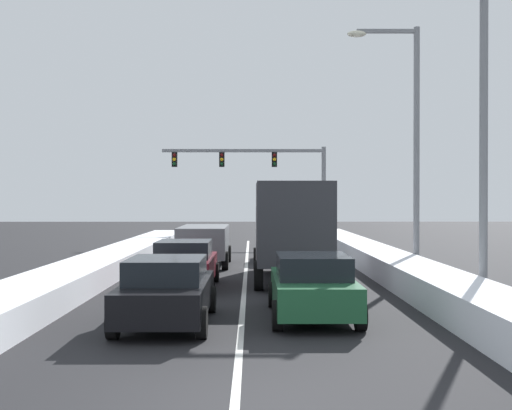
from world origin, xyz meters
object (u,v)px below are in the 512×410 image
(sedan_black_center_lane_nearest, at_px, (167,291))
(street_lamp_right_near, at_px, (471,111))
(sedan_green_right_lane_nearest, at_px, (312,286))
(street_lamp_right_mid, at_px, (408,129))
(box_truck_right_lane_second, at_px, (290,226))
(sedan_charcoal_right_lane_third, at_px, (282,244))
(sedan_maroon_center_lane_second, at_px, (185,264))
(traffic_light_gantry, at_px, (266,170))
(suv_gray_center_lane_third, at_px, (204,242))

(sedan_black_center_lane_nearest, distance_m, street_lamp_right_near, 9.20)
(sedan_green_right_lane_nearest, xyz_separation_m, street_lamp_right_mid, (4.27, 8.59, 4.61))
(box_truck_right_lane_second, bearing_deg, sedan_black_center_lane_nearest, -111.92)
(sedan_charcoal_right_lane_third, height_order, street_lamp_right_mid, street_lamp_right_mid)
(sedan_maroon_center_lane_second, bearing_deg, traffic_light_gantry, 82.04)
(sedan_green_right_lane_nearest, bearing_deg, sedan_black_center_lane_nearest, -166.36)
(sedan_green_right_lane_nearest, relative_size, box_truck_right_lane_second, 0.62)
(street_lamp_right_mid, bearing_deg, sedan_green_right_lane_nearest, -116.42)
(street_lamp_right_mid, bearing_deg, street_lamp_right_near, -89.47)
(box_truck_right_lane_second, relative_size, traffic_light_gantry, 0.68)
(box_truck_right_lane_second, relative_size, sedan_black_center_lane_nearest, 1.60)
(sedan_maroon_center_lane_second, relative_size, street_lamp_right_near, 0.52)
(sedan_charcoal_right_lane_third, xyz_separation_m, sedan_maroon_center_lane_second, (-3.51, -9.33, 0.00))
(sedan_charcoal_right_lane_third, bearing_deg, street_lamp_right_near, -71.15)
(box_truck_right_lane_second, distance_m, suv_gray_center_lane_third, 6.21)
(sedan_black_center_lane_nearest, height_order, sedan_maroon_center_lane_second, same)
(sedan_charcoal_right_lane_third, bearing_deg, traffic_light_gantry, 92.00)
(suv_gray_center_lane_third, xyz_separation_m, traffic_light_gantry, (2.96, 14.87, 3.71))
(sedan_green_right_lane_nearest, bearing_deg, street_lamp_right_mid, 63.58)
(sedan_charcoal_right_lane_third, bearing_deg, street_lamp_right_mid, -54.42)
(sedan_black_center_lane_nearest, height_order, traffic_light_gantry, traffic_light_gantry)
(sedan_green_right_lane_nearest, relative_size, sedan_black_center_lane_nearest, 1.00)
(sedan_black_center_lane_nearest, relative_size, street_lamp_right_near, 0.52)
(street_lamp_right_near, relative_size, street_lamp_right_mid, 0.95)
(sedan_maroon_center_lane_second, bearing_deg, suv_gray_center_lane_third, 89.12)
(sedan_charcoal_right_lane_third, xyz_separation_m, street_lamp_right_mid, (4.31, -6.03, 4.61))
(sedan_maroon_center_lane_second, height_order, street_lamp_right_near, street_lamp_right_near)
(traffic_light_gantry, bearing_deg, suv_gray_center_lane_third, -101.26)
(street_lamp_right_near, bearing_deg, suv_gray_center_lane_third, 126.32)
(box_truck_right_lane_second, xyz_separation_m, sedan_charcoal_right_lane_third, (0.05, 7.40, -1.14))
(sedan_charcoal_right_lane_third, height_order, traffic_light_gantry, traffic_light_gantry)
(sedan_black_center_lane_nearest, bearing_deg, sedan_green_right_lane_nearest, 13.64)
(traffic_light_gantry, xyz_separation_m, street_lamp_right_mid, (4.75, -18.66, 0.65))
(sedan_green_right_lane_nearest, distance_m, street_lamp_right_mid, 10.65)
(sedan_black_center_lane_nearest, xyz_separation_m, sedan_maroon_center_lane_second, (-0.22, 6.10, 0.00))
(sedan_maroon_center_lane_second, distance_m, traffic_light_gantry, 22.53)
(sedan_green_right_lane_nearest, bearing_deg, box_truck_right_lane_second, 90.78)
(street_lamp_right_mid, bearing_deg, traffic_light_gantry, 104.29)
(sedan_black_center_lane_nearest, bearing_deg, suv_gray_center_lane_third, 90.50)
(sedan_black_center_lane_nearest, distance_m, traffic_light_gantry, 28.49)
(sedan_charcoal_right_lane_third, xyz_separation_m, suv_gray_center_lane_third, (-3.40, -2.24, 0.25))
(traffic_light_gantry, bearing_deg, street_lamp_right_mid, -75.71)
(box_truck_right_lane_second, relative_size, suv_gray_center_lane_third, 1.47)
(box_truck_right_lane_second, distance_m, traffic_light_gantry, 20.23)
(traffic_light_gantry, relative_size, street_lamp_right_mid, 1.16)
(sedan_green_right_lane_nearest, xyz_separation_m, sedan_maroon_center_lane_second, (-3.56, 5.29, 0.00))
(sedan_charcoal_right_lane_third, relative_size, sedan_black_center_lane_nearest, 1.00)
(sedan_maroon_center_lane_second, relative_size, street_lamp_right_mid, 0.49)
(sedan_black_center_lane_nearest, relative_size, street_lamp_right_mid, 0.49)
(sedan_maroon_center_lane_second, xyz_separation_m, traffic_light_gantry, (3.07, 21.97, 3.96))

